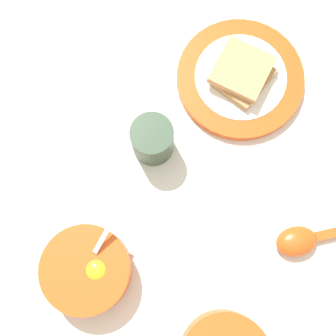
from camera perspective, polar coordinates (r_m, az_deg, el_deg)
name	(u,v)px	position (r m, az deg, el deg)	size (l,w,h in m)	color
ground_plane	(160,202)	(0.75, -0.95, -4.11)	(3.00, 3.00, 0.00)	silver
egg_bowl	(87,270)	(0.72, -9.86, -12.14)	(0.14, 0.13, 0.08)	#DB5119
toast_plate	(240,79)	(0.81, 8.77, 10.72)	(0.21, 0.21, 0.02)	#DB5119
toast_sandwich	(243,73)	(0.78, 9.08, 11.32)	(0.10, 0.09, 0.03)	tan
soup_spoon	(305,239)	(0.76, 16.33, -8.35)	(0.12, 0.14, 0.03)	#DB5119
drinking_cup	(152,139)	(0.73, -1.91, 3.50)	(0.07, 0.07, 0.08)	#334733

